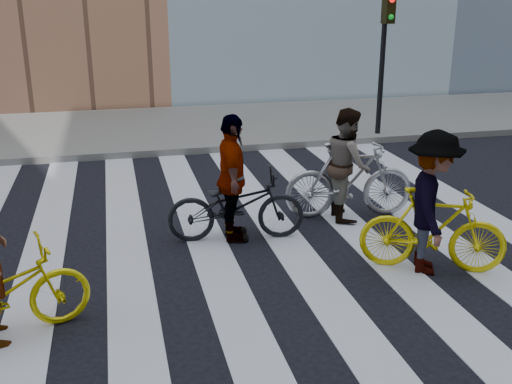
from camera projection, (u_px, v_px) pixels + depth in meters
name	position (u px, v px, depth m)	size (l,w,h in m)	color
ground	(248.00, 245.00, 8.34)	(100.00, 100.00, 0.00)	black
sidewalk_far	(182.00, 127.00, 15.23)	(100.00, 5.00, 0.15)	slate
zebra_crosswalk	(248.00, 244.00, 8.34)	(8.25, 10.00, 0.01)	silver
traffic_signal	(385.00, 42.00, 13.50)	(0.22, 0.42, 3.33)	black
bike_silver_mid	(349.00, 180.00, 9.19)	(0.57, 2.00, 1.20)	#AEAFB9
bike_yellow_right	(433.00, 230.00, 7.43)	(0.51, 1.79, 1.08)	yellow
bike_dark_rear	(236.00, 206.00, 8.38)	(0.67, 1.92, 1.01)	black
rider_mid	(347.00, 164.00, 9.10)	(0.83, 0.65, 1.72)	slate
rider_right	(432.00, 203.00, 7.30)	(1.16, 0.67, 1.80)	slate
rider_rear	(232.00, 179.00, 8.24)	(1.06, 0.44, 1.80)	slate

